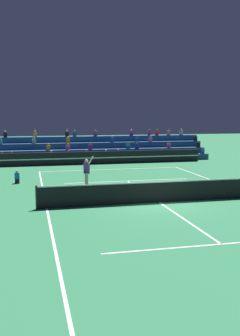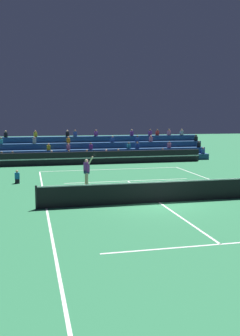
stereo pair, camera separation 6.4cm
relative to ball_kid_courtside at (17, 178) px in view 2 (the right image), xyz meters
name	(u,v)px [view 2 (the right image)]	position (x,y,z in m)	size (l,w,h in m)	color
ground_plane	(159,203)	(7.00, -7.17, -0.33)	(120.00, 120.00, 0.00)	#2D7A4C
court_lines	(159,202)	(7.00, -7.17, -0.33)	(11.10, 23.90, 0.01)	white
tennis_net	(159,192)	(7.00, -7.17, 0.21)	(12.00, 0.10, 1.10)	black
sponsor_banner_wall	(102,158)	(7.00, 8.31, 0.22)	(18.00, 0.26, 1.10)	black
bleacher_stand	(96,151)	(7.00, 11.47, 0.50)	(20.97, 3.80, 2.83)	navy
ball_kid_courtside	(17,178)	(0.00, 0.00, 0.00)	(0.30, 0.36, 0.84)	black
tennis_player	(87,171)	(4.08, -2.48, 0.65)	(0.65, 1.18, 2.33)	beige
tennis_ball	(165,186)	(8.76, -3.06, -0.30)	(0.07, 0.07, 0.07)	#C6DB33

